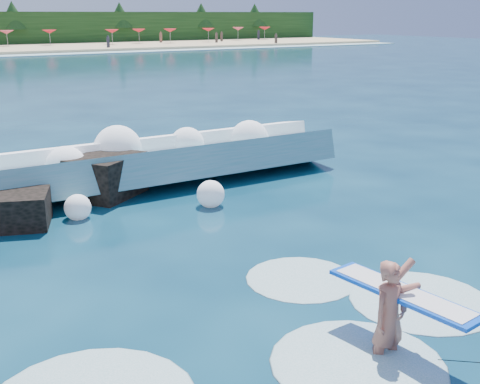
# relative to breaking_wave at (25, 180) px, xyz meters

# --- Properties ---
(ground) EXTENTS (200.00, 200.00, 0.00)m
(ground) POSITION_rel_breaking_wave_xyz_m (1.55, -7.70, -0.55)
(ground) COLOR #07293E
(ground) RESTS_ON ground
(breaking_wave) EXTENTS (18.30, 2.84, 1.58)m
(breaking_wave) POSITION_rel_breaking_wave_xyz_m (0.00, 0.00, 0.00)
(breaking_wave) COLOR teal
(breaking_wave) RESTS_ON ground
(surfer_with_board) EXTENTS (1.01, 2.90, 1.71)m
(surfer_with_board) POSITION_rel_breaking_wave_xyz_m (2.73, -10.32, 0.08)
(surfer_with_board) COLOR #AB614F
(surfer_with_board) RESTS_ON ground
(wave_spray) EXTENTS (14.72, 4.42, 2.04)m
(wave_spray) POSITION_rel_breaking_wave_xyz_m (0.01, -0.04, 0.40)
(wave_spray) COLOR white
(wave_spray) RESTS_ON ground
(surf_foam) EXTENTS (9.54, 6.19, 0.14)m
(surf_foam) POSITION_rel_breaking_wave_xyz_m (1.83, -9.77, -0.55)
(surf_foam) COLOR silver
(surf_foam) RESTS_ON ground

